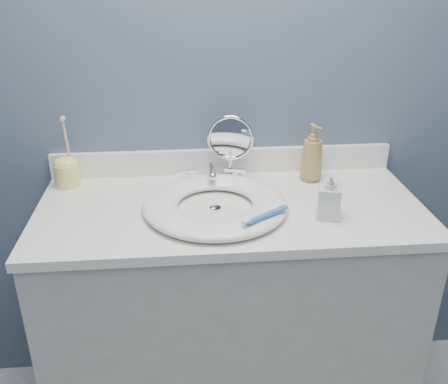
{
  "coord_description": "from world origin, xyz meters",
  "views": [
    {
      "loc": [
        -0.15,
        -0.43,
        1.59
      ],
      "look_at": [
        -0.02,
        0.94,
        0.94
      ],
      "focal_mm": 40.0,
      "sensor_mm": 36.0,
      "label": 1
    }
  ],
  "objects": [
    {
      "name": "back_wall",
      "position": [
        0.0,
        1.25,
        1.2
      ],
      "size": [
        2.2,
        0.02,
        2.4
      ],
      "primitive_type": "cube",
      "color": "#4A5D6F",
      "rests_on": "ground"
    },
    {
      "name": "vanity_cabinet",
      "position": [
        0.0,
        0.97,
        0.42
      ],
      "size": [
        1.2,
        0.55,
        0.85
      ],
      "primitive_type": "cube",
      "color": "beige",
      "rests_on": "ground"
    },
    {
      "name": "countertop",
      "position": [
        0.0,
        0.97,
        0.86
      ],
      "size": [
        1.22,
        0.57,
        0.03
      ],
      "primitive_type": "cube",
      "color": "white",
      "rests_on": "vanity_cabinet"
    },
    {
      "name": "backsplash",
      "position": [
        0.0,
        1.24,
        0.93
      ],
      "size": [
        1.22,
        0.02,
        0.09
      ],
      "primitive_type": "cube",
      "color": "white",
      "rests_on": "countertop"
    },
    {
      "name": "basin",
      "position": [
        -0.05,
        0.94,
        0.9
      ],
      "size": [
        0.45,
        0.45,
        0.04
      ],
      "primitive_type": null,
      "color": "white",
      "rests_on": "countertop"
    },
    {
      "name": "drain",
      "position": [
        -0.05,
        0.94,
        0.88
      ],
      "size": [
        0.04,
        0.04,
        0.01
      ],
      "primitive_type": "cylinder",
      "color": "silver",
      "rests_on": "countertop"
    },
    {
      "name": "faucet",
      "position": [
        -0.05,
        1.14,
        0.91
      ],
      "size": [
        0.25,
        0.13,
        0.07
      ],
      "color": "silver",
      "rests_on": "countertop"
    },
    {
      "name": "makeup_mirror",
      "position": [
        0.02,
        1.17,
        1.01
      ],
      "size": [
        0.16,
        0.09,
        0.24
      ],
      "rotation": [
        0.0,
        0.0,
        -0.12
      ],
      "color": "silver",
      "rests_on": "countertop"
    },
    {
      "name": "soap_bottle_amber",
      "position": [
        0.3,
        1.15,
        0.98
      ],
      "size": [
        0.1,
        0.1,
        0.2
      ],
      "primitive_type": "imported",
      "rotation": [
        0.0,
        0.0,
        0.4
      ],
      "color": "#9C7E46",
      "rests_on": "countertop"
    },
    {
      "name": "soap_bottle_clear",
      "position": [
        0.28,
        0.87,
        0.95
      ],
      "size": [
        0.08,
        0.08,
        0.15
      ],
      "primitive_type": "imported",
      "rotation": [
        0.0,
        0.0,
        -0.27
      ],
      "color": "silver",
      "rests_on": "countertop"
    },
    {
      "name": "toothbrush_holder",
      "position": [
        -0.54,
        1.17,
        0.94
      ],
      "size": [
        0.09,
        0.09,
        0.25
      ],
      "rotation": [
        0.0,
        0.0,
        -0.26
      ],
      "color": "#E8EC76",
      "rests_on": "countertop"
    },
    {
      "name": "toothbrush_lying",
      "position": [
        0.08,
        0.81,
        0.92
      ],
      "size": [
        0.15,
        0.11,
        0.02
      ],
      "rotation": [
        0.0,
        0.0,
        0.62
      ],
      "color": "#3368B5",
      "rests_on": "basin"
    }
  ]
}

